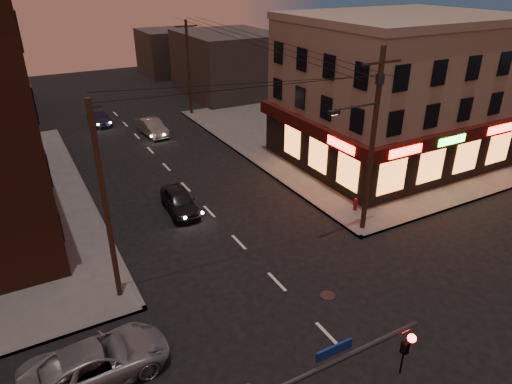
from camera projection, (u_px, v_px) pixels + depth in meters
ground at (328, 335)px, 18.56m from camera, size 120.00×120.00×0.00m
sidewalk_ne at (361, 133)px, 41.28m from camera, size 24.00×28.00×0.15m
pizza_building at (396, 90)px, 33.68m from camera, size 15.85×12.85×10.50m
bg_building_ne_a at (229, 64)px, 52.97m from camera, size 10.00×12.00×7.00m
bg_building_ne_b at (172, 52)px, 63.32m from camera, size 8.00×8.00×6.00m
utility_pole_main at (372, 134)px, 23.49m from camera, size 4.20×0.44×10.00m
utility_pole_far at (189, 68)px, 44.62m from camera, size 0.26×0.26×9.00m
utility_pole_west at (106, 206)px, 18.67m from camera, size 0.24×0.24×9.00m
suv_cross at (97, 362)px, 16.35m from camera, size 5.35×2.74×1.44m
sedan_near at (179, 201)px, 27.71m from camera, size 1.93×4.19×1.39m
sedan_mid at (152, 127)px, 40.57m from camera, size 1.93×4.49×1.44m
sedan_far at (99, 118)px, 43.46m from camera, size 1.80×4.36×1.26m
fire_hydrant at (355, 203)px, 27.70m from camera, size 0.35×0.35×0.78m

